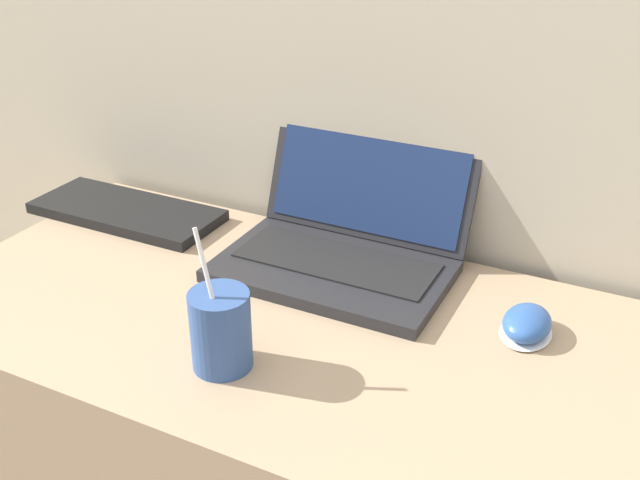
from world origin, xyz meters
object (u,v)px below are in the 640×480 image
external_keyboard (127,212)px  drink_cup (221,329)px  computer_mouse (527,324)px  laptop (347,231)px

external_keyboard → drink_cup: bearing=-36.4°
drink_cup → computer_mouse: 0.43m
laptop → external_keyboard: laptop is taller
computer_mouse → external_keyboard: size_ratio=0.27×
drink_cup → computer_mouse: size_ratio=2.01×
computer_mouse → laptop: bearing=165.4°
external_keyboard → laptop: bearing=3.7°
computer_mouse → external_keyboard: (-0.76, 0.05, -0.01)m
drink_cup → external_keyboard: size_ratio=0.55×
laptop → computer_mouse: 0.33m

